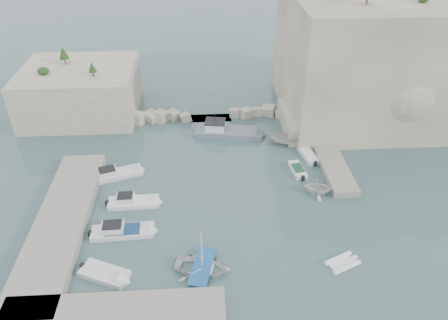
{
  "coord_description": "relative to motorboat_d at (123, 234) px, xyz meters",
  "views": [
    {
      "loc": [
        -2.48,
        -35.36,
        30.19
      ],
      "look_at": [
        0.0,
        6.0,
        3.0
      ],
      "focal_mm": 35.0,
      "sensor_mm": 36.0,
      "label": 1
    }
  ],
  "objects": [
    {
      "name": "ground",
      "position": [
        10.64,
        2.3,
        0.0
      ],
      "size": [
        400.0,
        400.0,
        0.0
      ],
      "primitive_type": "plane",
      "color": "#405E60",
      "rests_on": "ground"
    },
    {
      "name": "cliff_east",
      "position": [
        33.64,
        25.3,
        8.5
      ],
      "size": [
        26.0,
        22.0,
        17.0
      ],
      "primitive_type": "cube",
      "color": "beige",
      "rests_on": "ground"
    },
    {
      "name": "cliff_terrace",
      "position": [
        23.64,
        20.3,
        1.25
      ],
      "size": [
        8.0,
        10.0,
        2.5
      ],
      "primitive_type": "cube",
      "color": "beige",
      "rests_on": "ground"
    },
    {
      "name": "outcrop_west",
      "position": [
        -9.36,
        27.3,
        3.5
      ],
      "size": [
        16.0,
        14.0,
        7.0
      ],
      "primitive_type": "cube",
      "color": "beige",
      "rests_on": "ground"
    },
    {
      "name": "quay_west",
      "position": [
        -6.36,
        1.3,
        0.55
      ],
      "size": [
        5.0,
        24.0,
        1.1
      ],
      "primitive_type": "cube",
      "color": "#9E9689",
      "rests_on": "ground"
    },
    {
      "name": "quay_south",
      "position": [
        0.64,
        -10.2,
        0.55
      ],
      "size": [
        18.0,
        4.0,
        1.1
      ],
      "primitive_type": "cube",
      "color": "#9E9689",
      "rests_on": "ground"
    },
    {
      "name": "ledge_east",
      "position": [
        24.14,
        12.3,
        0.4
      ],
      "size": [
        3.0,
        16.0,
        0.8
      ],
      "primitive_type": "cube",
      "color": "#9E9689",
      "rests_on": "ground"
    },
    {
      "name": "breakwater",
      "position": [
        9.64,
        24.3,
        0.7
      ],
      "size": [
        28.0,
        3.0,
        1.4
      ],
      "primitive_type": "cube",
      "color": "beige",
      "rests_on": "ground"
    },
    {
      "name": "motorboat_d",
      "position": [
        0.0,
        0.0,
        0.0
      ],
      "size": [
        6.9,
        2.32,
        1.4
      ],
      "primitive_type": null,
      "rotation": [
        0.0,
        0.0,
        0.04
      ],
      "color": "white",
      "rests_on": "ground"
    },
    {
      "name": "motorboat_a",
      "position": [
        -2.16,
        10.07,
        0.0
      ],
      "size": [
        7.16,
        4.15,
        1.4
      ],
      "primitive_type": null,
      "rotation": [
        0.0,
        0.0,
        0.33
      ],
      "color": "silver",
      "rests_on": "ground"
    },
    {
      "name": "motorboat_e",
      "position": [
        -0.9,
        -5.45,
        0.0
      ],
      "size": [
        5.29,
        3.85,
        0.7
      ],
      "primitive_type": null,
      "rotation": [
        0.0,
        0.0,
        -0.43
      ],
      "color": "silver",
      "rests_on": "ground"
    },
    {
      "name": "motorboat_b",
      "position": [
        0.56,
        4.63,
        0.0
      ],
      "size": [
        6.08,
        2.13,
        1.4
      ],
      "primitive_type": null,
      "rotation": [
        0.0,
        0.0,
        0.03
      ],
      "color": "white",
      "rests_on": "ground"
    },
    {
      "name": "rowboat",
      "position": [
        7.86,
        -5.28,
        0.0
      ],
      "size": [
        5.9,
        4.82,
        1.07
      ],
      "primitive_type": "imported",
      "rotation": [
        0.0,
        0.0,
        1.33
      ],
      "color": "white",
      "rests_on": "ground"
    },
    {
      "name": "inflatable_dinghy",
      "position": [
        20.77,
        -5.35,
        0.0
      ],
      "size": [
        3.64,
        2.78,
        0.44
      ],
      "primitive_type": null,
      "rotation": [
        0.0,
        0.0,
        0.42
      ],
      "color": "white",
      "rests_on": "ground"
    },
    {
      "name": "tender_east_a",
      "position": [
        21.01,
        5.43,
        0.0
      ],
      "size": [
        4.16,
        3.77,
        1.9
      ],
      "primitive_type": "imported",
      "rotation": [
        0.0,
        0.0,
        1.37
      ],
      "color": "silver",
      "rests_on": "ground"
    },
    {
      "name": "tender_east_b",
      "position": [
        19.67,
        9.74,
        0.0
      ],
      "size": [
        1.83,
        4.05,
        0.7
      ],
      "primitive_type": null,
      "rotation": [
        0.0,
        0.0,
        1.7
      ],
      "color": "white",
      "rests_on": "ground"
    },
    {
      "name": "tender_east_c",
      "position": [
        21.69,
        12.93,
        0.0
      ],
      "size": [
        2.27,
        4.68,
        0.7
      ],
      "primitive_type": null,
      "rotation": [
        0.0,
        0.0,
        1.76
      ],
      "color": "white",
      "rests_on": "ground"
    },
    {
      "name": "tender_east_d",
      "position": [
        19.4,
        16.23,
        0.0
      ],
      "size": [
        5.04,
        2.94,
        1.83
      ],
      "primitive_type": "imported",
      "rotation": [
        0.0,
        0.0,
        1.31
      ],
      "color": "silver",
      "rests_on": "ground"
    },
    {
      "name": "work_boat",
      "position": [
        11.9,
        19.12,
        0.0
      ],
      "size": [
        10.39,
        4.45,
        2.2
      ],
      "primitive_type": null,
      "rotation": [
        0.0,
        0.0,
        -0.15
      ],
      "color": "slate",
      "rests_on": "ground"
    },
    {
      "name": "rowboat_mast",
      "position": [
        7.86,
        -5.28,
        2.64
      ],
      "size": [
        0.1,
        0.1,
        4.2
      ],
      "primitive_type": "cylinder",
      "color": "white",
      "rests_on": "rowboat"
    }
  ]
}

